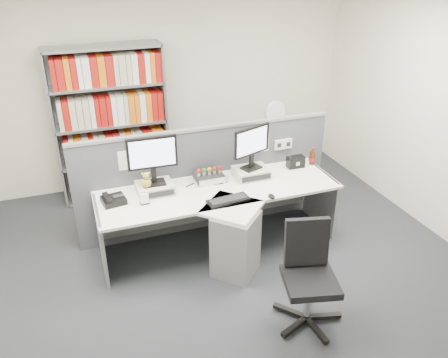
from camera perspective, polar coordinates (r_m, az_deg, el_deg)
name	(u,v)px	position (r m, az deg, el deg)	size (l,w,h in m)	color
ground	(246,289)	(4.61, 2.80, -13.76)	(5.50, 5.50, 0.00)	#31353A
room_shell	(251,118)	(3.70, 3.43, 7.73)	(5.04, 5.54, 2.72)	silver
partition	(207,178)	(5.23, -2.17, 0.17)	(3.00, 0.08, 1.27)	#4A4C54
desk	(226,220)	(4.79, 0.22, -5.23)	(2.60, 1.20, 0.72)	white
monitor_riser_left	(155,188)	(4.80, -8.73, -1.13)	(0.38, 0.31, 0.10)	beige
monitor_riser_right	(251,172)	(5.09, 3.45, 0.83)	(0.38, 0.31, 0.10)	beige
monitor_left	(152,157)	(4.65, -9.04, 2.82)	(0.51, 0.17, 0.52)	black
monitor_right	(252,144)	(4.95, 3.55, 4.41)	(0.46, 0.22, 0.49)	black
desktop_pc	(209,177)	(5.01, -1.91, 0.28)	(0.30, 0.27, 0.08)	black
figurines	(209,170)	(4.95, -1.87, 1.14)	(0.29, 0.05, 0.09)	beige
keyboard	(228,200)	(4.60, 0.53, -2.68)	(0.45, 0.21, 0.03)	black
mouse	(272,196)	(4.68, 6.04, -2.18)	(0.06, 0.10, 0.04)	black
desk_phone	(113,200)	(4.69, -13.85, -2.57)	(0.26, 0.24, 0.10)	black
desk_calendar	(144,199)	(4.61, -10.04, -2.57)	(0.09, 0.07, 0.11)	black
plush_toy	(146,181)	(4.69, -9.79, -0.24)	(0.10, 0.10, 0.17)	#B1953B
speaker	(296,162)	(5.36, 9.04, 2.15)	(0.20, 0.11, 0.13)	black
cola_bottle	(312,158)	(5.46, 11.09, 2.63)	(0.07, 0.07, 0.22)	#3F190A
shelving_unit	(111,126)	(6.03, -14.03, 6.47)	(1.41, 0.40, 2.00)	gray
filing_cabinet	(272,161)	(6.39, 6.08, 2.26)	(0.45, 0.61, 0.70)	gray
desk_fan	(274,115)	(6.14, 6.39, 8.05)	(0.31, 0.19, 0.53)	white
office_chair	(308,272)	(4.08, 10.62, -11.45)	(0.62, 0.62, 0.94)	silver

